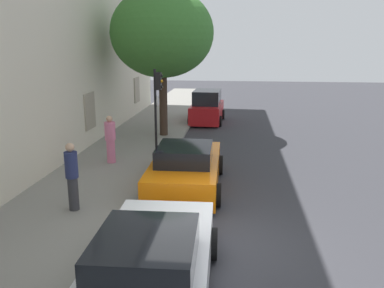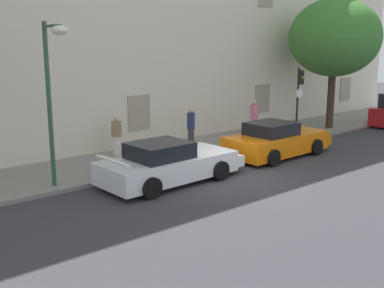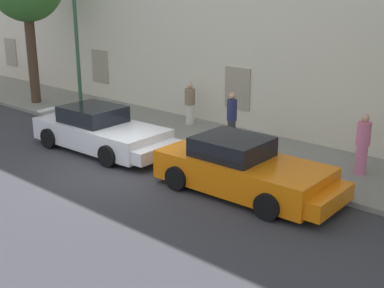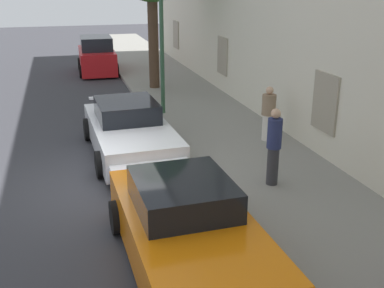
{
  "view_description": "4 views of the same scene",
  "coord_description": "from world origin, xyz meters",
  "px_view_note": "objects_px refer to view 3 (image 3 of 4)",
  "views": [
    {
      "loc": [
        -7.97,
        -0.45,
        4.33
      ],
      "look_at": [
        1.98,
        0.72,
        1.8
      ],
      "focal_mm": 37.4,
      "sensor_mm": 36.0,
      "label": 1
    },
    {
      "loc": [
        -11.06,
        -11.11,
        4.6
      ],
      "look_at": [
        -0.97,
        0.97,
        1.15
      ],
      "focal_mm": 44.06,
      "sensor_mm": 36.0,
      "label": 2
    },
    {
      "loc": [
        10.78,
        -9.01,
        5.17
      ],
      "look_at": [
        1.87,
        1.07,
        0.96
      ],
      "focal_mm": 47.56,
      "sensor_mm": 36.0,
      "label": 3
    },
    {
      "loc": [
        10.11,
        -0.7,
        4.58
      ],
      "look_at": [
        0.34,
        2.07,
        0.95
      ],
      "focal_mm": 43.54,
      "sensor_mm": 36.0,
      "label": 4
    }
  ],
  "objects_px": {
    "sportscar_red_lead": "(104,132)",
    "pedestrian_strolling": "(363,144)",
    "pedestrian_admiring": "(232,119)",
    "pedestrian_bystander": "(190,104)",
    "street_lamp": "(66,28)",
    "sportscar_yellow_flank": "(247,171)"
  },
  "relations": [
    {
      "from": "sportscar_red_lead",
      "to": "street_lamp",
      "type": "xyz_separation_m",
      "value": [
        -3.41,
        1.19,
        3.06
      ]
    },
    {
      "from": "sportscar_red_lead",
      "to": "pedestrian_admiring",
      "type": "relative_size",
      "value": 2.9
    },
    {
      "from": "sportscar_yellow_flank",
      "to": "pedestrian_strolling",
      "type": "relative_size",
      "value": 2.89
    },
    {
      "from": "street_lamp",
      "to": "pedestrian_admiring",
      "type": "height_order",
      "value": "street_lamp"
    },
    {
      "from": "sportscar_yellow_flank",
      "to": "pedestrian_strolling",
      "type": "height_order",
      "value": "pedestrian_strolling"
    },
    {
      "from": "pedestrian_admiring",
      "to": "pedestrian_strolling",
      "type": "bearing_deg",
      "value": 4.89
    },
    {
      "from": "pedestrian_strolling",
      "to": "pedestrian_bystander",
      "type": "distance_m",
      "value": 7.14
    },
    {
      "from": "sportscar_yellow_flank",
      "to": "pedestrian_bystander",
      "type": "xyz_separation_m",
      "value": [
        -5.36,
        3.8,
        0.32
      ]
    },
    {
      "from": "sportscar_red_lead",
      "to": "pedestrian_bystander",
      "type": "distance_m",
      "value": 3.95
    },
    {
      "from": "sportscar_red_lead",
      "to": "pedestrian_strolling",
      "type": "bearing_deg",
      "value": 22.89
    },
    {
      "from": "sportscar_red_lead",
      "to": "sportscar_yellow_flank",
      "type": "bearing_deg",
      "value": 1.29
    },
    {
      "from": "sportscar_red_lead",
      "to": "pedestrian_bystander",
      "type": "relative_size",
      "value": 3.27
    },
    {
      "from": "sportscar_red_lead",
      "to": "street_lamp",
      "type": "relative_size",
      "value": 1.03
    },
    {
      "from": "street_lamp",
      "to": "pedestrian_bystander",
      "type": "relative_size",
      "value": 3.19
    },
    {
      "from": "pedestrian_admiring",
      "to": "street_lamp",
      "type": "bearing_deg",
      "value": -166.68
    },
    {
      "from": "sportscar_yellow_flank",
      "to": "street_lamp",
      "type": "height_order",
      "value": "street_lamp"
    },
    {
      "from": "pedestrian_strolling",
      "to": "sportscar_yellow_flank",
      "type": "bearing_deg",
      "value": -120.22
    },
    {
      "from": "sportscar_yellow_flank",
      "to": "pedestrian_strolling",
      "type": "distance_m",
      "value": 3.46
    },
    {
      "from": "sportscar_yellow_flank",
      "to": "street_lamp",
      "type": "distance_m",
      "value": 9.58
    },
    {
      "from": "pedestrian_admiring",
      "to": "pedestrian_bystander",
      "type": "xyz_separation_m",
      "value": [
        -2.86,
        1.19,
        -0.13
      ]
    },
    {
      "from": "sportscar_yellow_flank",
      "to": "pedestrian_bystander",
      "type": "distance_m",
      "value": 6.58
    },
    {
      "from": "pedestrian_admiring",
      "to": "pedestrian_bystander",
      "type": "relative_size",
      "value": 1.13
    }
  ]
}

